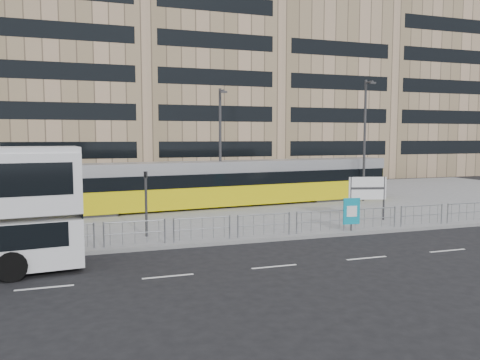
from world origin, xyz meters
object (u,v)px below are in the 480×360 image
object	(u,v)px
lamp_post_east	(365,136)
lamp_post_west	(220,143)
tram	(220,184)
ad_panel	(352,212)
station_sign	(367,190)
pedestrian	(42,218)
traffic_light_west	(146,195)

from	to	relation	value
lamp_post_east	lamp_post_west	bearing A→B (deg)	177.56
tram	ad_panel	xyz separation A→B (m)	(4.05, -10.01, -0.57)
lamp_post_west	lamp_post_east	world-z (taller)	lamp_post_east
tram	lamp_post_west	xyz separation A→B (m)	(-0.04, -0.23, 2.78)
tram	station_sign	distance (m)	10.02
tram	pedestrian	bearing A→B (deg)	-150.93
traffic_light_west	ad_panel	bearing A→B (deg)	9.07
station_sign	pedestrian	size ratio (longest dim) A/B	1.25
station_sign	lamp_post_east	xyz separation A→B (m)	(4.25, 6.93, 3.07)
station_sign	lamp_post_west	xyz separation A→B (m)	(-6.55, 7.39, 2.62)
station_sign	pedestrian	distance (m)	17.09
ad_panel	lamp_post_east	distance (m)	12.10
ad_panel	traffic_light_west	distance (m)	10.18
pedestrian	lamp_post_east	xyz separation A→B (m)	(21.32, 6.72, 3.79)
tram	pedestrian	size ratio (longest dim) A/B	13.34
tram	station_sign	size ratio (longest dim) A/B	10.67
tram	station_sign	bearing A→B (deg)	-55.41
tram	lamp_post_east	bearing A→B (deg)	-9.60
tram	lamp_post_east	size ratio (longest dim) A/B	2.98
traffic_light_west	lamp_post_east	size ratio (longest dim) A/B	0.35
ad_panel	pedestrian	bearing A→B (deg)	174.93
station_sign	traffic_light_west	world-z (taller)	traffic_light_west
ad_panel	lamp_post_west	bearing A→B (deg)	117.71
pedestrian	lamp_post_east	world-z (taller)	lamp_post_east
traffic_light_west	station_sign	bearing A→B (deg)	22.02
tram	station_sign	world-z (taller)	tram
tram	lamp_post_west	bearing A→B (deg)	-104.85
pedestrian	station_sign	bearing A→B (deg)	-113.42
lamp_post_west	lamp_post_east	bearing A→B (deg)	-2.44
tram	pedestrian	xyz separation A→B (m)	(-10.56, -7.40, -0.56)
tram	ad_panel	distance (m)	10.81
station_sign	lamp_post_east	world-z (taller)	lamp_post_east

